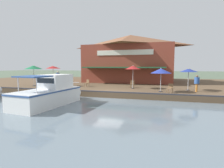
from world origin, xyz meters
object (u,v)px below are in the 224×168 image
at_px(cafe_chair_back_row_seat, 170,88).
at_px(patio_umbrella_back_row, 33,67).
at_px(patio_umbrella_far_corner, 161,71).
at_px(person_at_quay_edge, 197,81).
at_px(cafe_chair_beside_entrance, 132,84).
at_px(patio_umbrella_by_entrance, 53,67).
at_px(tree_behind_restaurant, 103,54).
at_px(patio_umbrella_near_quay_edge, 133,68).
at_px(person_near_entrance, 58,76).
at_px(waterfront_restaurant, 130,58).
at_px(cafe_chair_far_corner_seat, 87,83).
at_px(cafe_chair_under_first_umbrella, 44,82).
at_px(motorboat_mid_row, 53,93).
at_px(patio_umbrella_mid_patio_right, 189,70).

bearing_deg(cafe_chair_back_row_seat, patio_umbrella_back_row, -95.62).
relative_size(patio_umbrella_far_corner, person_at_quay_edge, 1.42).
bearing_deg(cafe_chair_beside_entrance, patio_umbrella_back_row, -83.32).
bearing_deg(patio_umbrella_by_entrance, tree_behind_restaurant, 176.74).
relative_size(patio_umbrella_far_corner, patio_umbrella_near_quay_edge, 0.89).
bearing_deg(tree_behind_restaurant, patio_umbrella_far_corner, 33.35).
bearing_deg(tree_behind_restaurant, person_near_entrance, -7.84).
bearing_deg(patio_umbrella_far_corner, patio_umbrella_near_quay_edge, -122.95).
xyz_separation_m(waterfront_restaurant, cafe_chair_far_corner_seat, (9.58, -3.55, -3.38)).
bearing_deg(patio_umbrella_far_corner, tree_behind_restaurant, -146.65).
bearing_deg(patio_umbrella_near_quay_edge, cafe_chair_under_first_umbrella, -86.83).
bearing_deg(patio_umbrella_far_corner, cafe_chair_under_first_umbrella, -95.35).
xyz_separation_m(patio_umbrella_back_row, person_at_quay_edge, (0.20, 18.62, -1.31)).
xyz_separation_m(cafe_chair_beside_entrance, motorboat_mid_row, (7.92, -4.95, -0.15)).
xyz_separation_m(patio_umbrella_mid_patio_right, cafe_chair_under_first_umbrella, (0.60, -16.69, -1.55)).
distance_m(patio_umbrella_by_entrance, person_near_entrance, 2.93).
bearing_deg(person_near_entrance, patio_umbrella_near_quay_edge, 79.06).
distance_m(cafe_chair_beside_entrance, person_near_entrance, 10.73).
distance_m(cafe_chair_back_row_seat, motorboat_mid_row, 10.19).
xyz_separation_m(patio_umbrella_near_quay_edge, patio_umbrella_by_entrance, (0.40, -9.80, 0.01)).
distance_m(cafe_chair_under_first_umbrella, person_at_quay_edge, 17.33).
xyz_separation_m(cafe_chair_beside_entrance, person_at_quay_edge, (1.63, 6.45, 0.52)).
xyz_separation_m(patio_umbrella_far_corner, motorboat_mid_row, (5.36, -8.09, -1.67)).
xyz_separation_m(patio_umbrella_mid_patio_right, patio_umbrella_by_entrance, (0.39, -15.46, 0.28)).
bearing_deg(cafe_chair_far_corner_seat, patio_umbrella_far_corner, 75.74).
bearing_deg(tree_behind_restaurant, cafe_chair_back_row_seat, 34.52).
bearing_deg(cafe_chair_back_row_seat, patio_umbrella_mid_patio_right, 141.99).
relative_size(cafe_chair_beside_entrance, cafe_chair_back_row_seat, 1.00).
height_order(person_near_entrance, tree_behind_restaurant, tree_behind_restaurant).
distance_m(cafe_chair_far_corner_seat, tree_behind_restaurant, 16.79).
bearing_deg(patio_umbrella_far_corner, cafe_chair_far_corner_seat, -104.26).
xyz_separation_m(cafe_chair_back_row_seat, person_near_entrance, (-4.46, -14.60, 0.64)).
xyz_separation_m(waterfront_restaurant, tree_behind_restaurant, (-6.22, -6.82, 1.27)).
relative_size(patio_umbrella_near_quay_edge, tree_behind_restaurant, 0.34).
height_order(patio_umbrella_near_quay_edge, tree_behind_restaurant, tree_behind_restaurant).
relative_size(patio_umbrella_by_entrance, person_near_entrance, 1.43).
height_order(waterfront_restaurant, patio_umbrella_far_corner, waterfront_restaurant).
bearing_deg(patio_umbrella_back_row, motorboat_mid_row, 47.97).
bearing_deg(patio_umbrella_near_quay_edge, motorboat_mid_row, -35.10).
relative_size(waterfront_restaurant, patio_umbrella_near_quay_edge, 5.47).
bearing_deg(patio_umbrella_mid_patio_right, patio_umbrella_by_entrance, -88.54).
bearing_deg(person_at_quay_edge, person_near_entrance, -100.20).
bearing_deg(patio_umbrella_by_entrance, patio_umbrella_near_quay_edge, 92.37).
bearing_deg(patio_umbrella_mid_patio_right, cafe_chair_far_corner_seat, -91.35).
distance_m(patio_umbrella_far_corner, patio_umbrella_near_quay_edge, 3.55).
relative_size(patio_umbrella_far_corner, person_near_entrance, 1.28).
bearing_deg(patio_umbrella_back_row, patio_umbrella_far_corner, 85.75).
height_order(cafe_chair_under_first_umbrella, cafe_chair_back_row_seat, same).
height_order(cafe_chair_back_row_seat, tree_behind_restaurant, tree_behind_restaurant).
xyz_separation_m(waterfront_restaurant, patio_umbrella_mid_patio_right, (9.84, 7.70, -1.83)).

